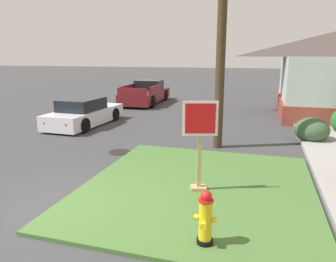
% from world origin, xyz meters
% --- Properties ---
extents(ground_plane, '(160.00, 160.00, 0.00)m').
position_xyz_m(ground_plane, '(0.00, 0.00, 0.00)').
color(ground_plane, '#3D3D3F').
extents(grass_corner_patch, '(5.38, 5.91, 0.08)m').
position_xyz_m(grass_corner_patch, '(2.44, 1.84, 0.04)').
color(grass_corner_patch, '#477033').
rests_on(grass_corner_patch, ground).
extents(sidewalk_strip, '(2.20, 19.43, 0.12)m').
position_xyz_m(sidewalk_strip, '(6.33, 6.70, 0.06)').
color(sidewalk_strip, '#9E9B93').
rests_on(sidewalk_strip, ground).
extents(fire_hydrant, '(0.38, 0.34, 0.94)m').
position_xyz_m(fire_hydrant, '(3.02, -0.50, 0.53)').
color(fire_hydrant, black).
rests_on(fire_hydrant, grass_corner_patch).
extents(stop_sign, '(0.76, 0.37, 2.10)m').
position_xyz_m(stop_sign, '(2.50, 1.61, 1.12)').
color(stop_sign, tan).
rests_on(stop_sign, grass_corner_patch).
extents(manhole_cover, '(0.70, 0.70, 0.02)m').
position_xyz_m(manhole_cover, '(-0.65, 4.03, 0.01)').
color(manhole_cover, black).
rests_on(manhole_cover, ground).
extents(parked_sedan_white, '(1.94, 4.41, 1.25)m').
position_xyz_m(parked_sedan_white, '(-4.01, 7.48, 0.54)').
color(parked_sedan_white, silver).
rests_on(parked_sedan_white, ground).
extents(pickup_truck_maroon, '(2.34, 5.69, 1.48)m').
position_xyz_m(pickup_truck_maroon, '(-3.76, 14.93, 0.62)').
color(pickup_truck_maroon, maroon).
rests_on(pickup_truck_maroon, ground).
extents(utility_pole, '(1.37, 0.31, 8.93)m').
position_xyz_m(utility_pole, '(2.38, 5.58, 4.61)').
color(utility_pole, '#42301E').
rests_on(utility_pole, ground).
extents(shrub_by_curb, '(1.24, 1.24, 0.91)m').
position_xyz_m(shrub_by_curb, '(5.61, 7.27, 0.46)').
color(shrub_by_curb, '#3A5737').
rests_on(shrub_by_curb, ground).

